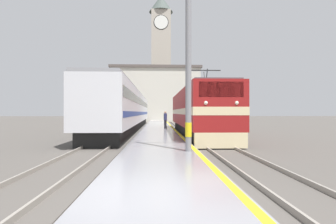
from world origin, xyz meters
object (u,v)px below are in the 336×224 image
passenger_train (129,110)px  person_on_platform (165,119)px  locomotive_train (196,112)px  clock_tower (161,54)px  catenary_mast (190,53)px

passenger_train → person_on_platform: size_ratio=19.46×
locomotive_train → clock_tower: clock_tower is taller
locomotive_train → catenary_mast: (-1.90, -11.01, 2.47)m
locomotive_train → catenary_mast: size_ratio=2.11×
locomotive_train → clock_tower: (-2.31, 46.09, 15.24)m
passenger_train → clock_tower: bearing=83.7°
catenary_mast → person_on_platform: size_ratio=4.75×
passenger_train → catenary_mast: size_ratio=4.09×
clock_tower → passenger_train: bearing=-96.3°
person_on_platform → clock_tower: 44.62m
clock_tower → locomotive_train: bearing=-87.1°
clock_tower → person_on_platform: bearing=-90.2°
passenger_train → locomotive_train: bearing=-52.0°
passenger_train → clock_tower: size_ratio=1.05×
passenger_train → person_on_platform: (4.05, -3.92, -1.01)m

